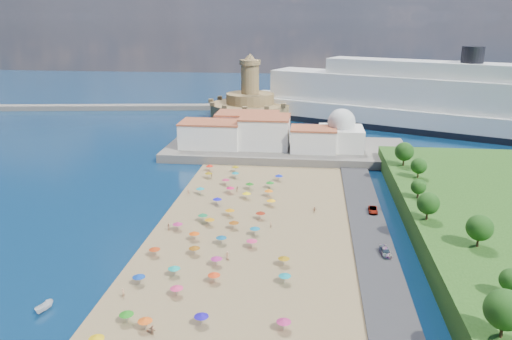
# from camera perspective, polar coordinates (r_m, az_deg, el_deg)

# --- Properties ---
(ground) EXTENTS (700.00, 700.00, 0.00)m
(ground) POSITION_cam_1_polar(r_m,az_deg,el_deg) (121.77, -3.24, -6.99)
(ground) COLOR #071938
(ground) RESTS_ON ground
(terrace) EXTENTS (90.00, 36.00, 3.00)m
(terrace) POSITION_cam_1_polar(r_m,az_deg,el_deg) (188.94, 3.48, 2.31)
(terrace) COLOR #59544C
(terrace) RESTS_ON ground
(jetty) EXTENTS (18.00, 70.00, 2.40)m
(jetty) POSITION_cam_1_polar(r_m,az_deg,el_deg) (225.00, -1.64, 4.67)
(jetty) COLOR #59544C
(jetty) RESTS_ON ground
(breakwater) EXTENTS (199.03, 34.77, 2.60)m
(breakwater) POSITION_cam_1_polar(r_m,az_deg,el_deg) (296.62, -19.56, 6.76)
(breakwater) COLOR #59544C
(breakwater) RESTS_ON ground
(waterfront_buildings) EXTENTS (57.00, 29.00, 11.00)m
(waterfront_buildings) POSITION_cam_1_polar(r_m,az_deg,el_deg) (189.15, -0.44, 4.35)
(waterfront_buildings) COLOR silver
(waterfront_buildings) RESTS_ON terrace
(domed_building) EXTENTS (16.00, 16.00, 15.00)m
(domed_building) POSITION_cam_1_polar(r_m,az_deg,el_deg) (185.28, 9.69, 4.18)
(domed_building) COLOR silver
(domed_building) RESTS_ON terrace
(fortress) EXTENTS (40.00, 40.00, 32.40)m
(fortress) POSITION_cam_1_polar(r_m,az_deg,el_deg) (253.12, -0.68, 7.34)
(fortress) COLOR #96794B
(fortress) RESTS_ON ground
(cruise_ship) EXTENTS (168.32, 93.36, 37.79)m
(cruise_ship) POSITION_cam_1_polar(r_m,az_deg,el_deg) (240.79, 17.50, 7.14)
(cruise_ship) COLOR black
(cruise_ship) RESTS_ON ground
(beach_parasols) EXTENTS (32.64, 116.42, 2.20)m
(beach_parasols) POSITION_cam_1_polar(r_m,az_deg,el_deg) (111.33, -4.85, -8.23)
(beach_parasols) COLOR gray
(beach_parasols) RESTS_ON beach
(beachgoers) EXTENTS (39.43, 96.78, 1.89)m
(beachgoers) POSITION_cam_1_polar(r_m,az_deg,el_deg) (121.47, -4.56, -6.51)
(beachgoers) COLOR tan
(beachgoers) RESTS_ON beach
(parked_cars) EXTENTS (2.59, 64.20, 1.42)m
(parked_cars) POSITION_cam_1_polar(r_m,az_deg,el_deg) (114.54, 14.38, -8.40)
(parked_cars) COLOR gray
(parked_cars) RESTS_ON promenade
(hillside_trees) EXTENTS (12.39, 103.60, 7.43)m
(hillside_trees) POSITION_cam_1_polar(r_m,az_deg,el_deg) (110.80, 21.17, -5.08)
(hillside_trees) COLOR #382314
(hillside_trees) RESTS_ON hillside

